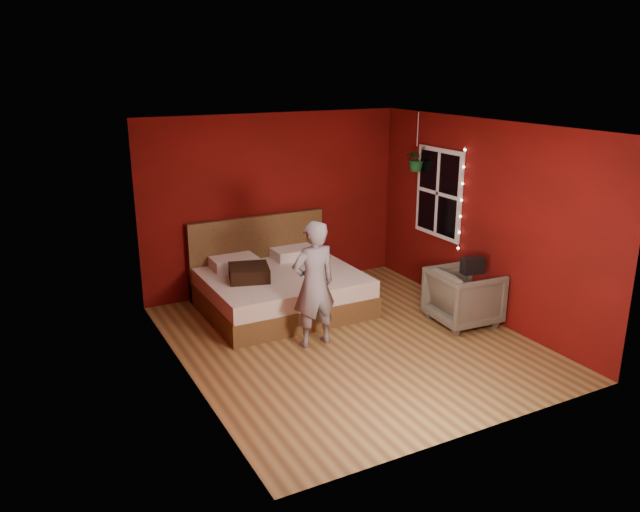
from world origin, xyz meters
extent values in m
plane|color=olive|center=(0.00, 0.00, 0.00)|extent=(4.50, 4.50, 0.00)
cube|color=maroon|center=(0.00, 2.26, 1.30)|extent=(4.00, 0.02, 2.60)
cube|color=maroon|center=(0.00, -2.26, 1.30)|extent=(4.00, 0.02, 2.60)
cube|color=maroon|center=(-2.01, 0.00, 1.30)|extent=(0.02, 4.50, 2.60)
cube|color=maroon|center=(2.01, 0.00, 1.30)|extent=(0.02, 4.50, 2.60)
cube|color=white|center=(0.00, 0.00, 2.61)|extent=(4.00, 4.50, 0.02)
cube|color=white|center=(1.97, 0.90, 1.50)|extent=(0.04, 0.97, 1.27)
cube|color=black|center=(1.96, 0.90, 1.50)|extent=(0.02, 0.85, 1.15)
cube|color=white|center=(1.95, 0.90, 1.50)|extent=(0.03, 0.05, 1.15)
cube|color=white|center=(1.95, 0.90, 1.50)|extent=(0.03, 0.85, 0.05)
cylinder|color=silver|center=(1.94, 0.38, 1.50)|extent=(0.01, 0.01, 1.45)
sphere|color=#FFF2CC|center=(1.94, 0.38, 0.83)|extent=(0.04, 0.04, 0.04)
sphere|color=#FFF2CC|center=(1.94, 0.38, 1.05)|extent=(0.04, 0.04, 0.04)
sphere|color=#FFF2CC|center=(1.94, 0.38, 1.27)|extent=(0.04, 0.04, 0.04)
sphere|color=#FFF2CC|center=(1.94, 0.38, 1.50)|extent=(0.04, 0.04, 0.04)
sphere|color=#FFF2CC|center=(1.94, 0.38, 1.73)|extent=(0.04, 0.04, 0.04)
sphere|color=#FFF2CC|center=(1.94, 0.38, 1.95)|extent=(0.04, 0.04, 0.04)
sphere|color=#FFF2CC|center=(1.94, 0.38, 2.17)|extent=(0.04, 0.04, 0.04)
cube|color=brown|center=(-0.31, 1.31, 0.15)|extent=(2.09, 1.77, 0.29)
cube|color=beige|center=(-0.31, 1.31, 0.41)|extent=(2.04, 1.74, 0.23)
cube|color=brown|center=(-0.31, 2.16, 0.57)|extent=(2.09, 0.08, 1.15)
cube|color=silver|center=(-0.78, 1.91, 0.59)|extent=(0.63, 0.40, 0.15)
cube|color=silver|center=(0.16, 1.91, 0.59)|extent=(0.63, 0.40, 0.15)
imported|color=gray|center=(-0.43, 0.13, 0.77)|extent=(0.57, 0.39, 1.54)
imported|color=#615C4C|center=(1.60, -0.20, 0.37)|extent=(0.86, 0.84, 0.73)
cube|color=black|center=(1.58, -0.34, 0.84)|extent=(0.30, 0.18, 0.20)
cube|color=black|center=(-0.78, 1.32, 0.61)|extent=(0.64, 0.64, 0.18)
cylinder|color=silver|center=(1.88, 1.34, 2.36)|extent=(0.01, 0.01, 0.48)
imported|color=#1C632A|center=(1.88, 1.34, 1.94)|extent=(0.39, 0.36, 0.36)
camera|label=1|loc=(-3.59, -6.03, 3.27)|focal=35.00mm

